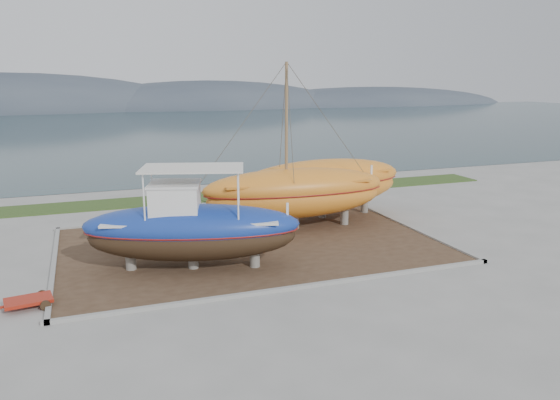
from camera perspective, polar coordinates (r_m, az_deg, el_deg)
name	(u,v)px	position (r m, az deg, el deg)	size (l,w,h in m)	color
ground	(278,272)	(23.65, -0.18, -7.51)	(140.00, 140.00, 0.00)	gray
dirt_patch	(251,245)	(27.23, -3.05, -4.68)	(18.00, 12.00, 0.06)	#422D1E
curb_frame	(251,244)	(27.22, -3.05, -4.59)	(18.60, 12.60, 0.15)	gray
grass_strip	(202,197)	(38.01, -8.15, 0.29)	(44.00, 3.00, 0.08)	#284219
sea	(130,128)	(91.53, -15.37, 7.26)	(260.00, 100.00, 0.04)	#1D353A
mountain_ridge	(111,109)	(146.28, -17.28, 9.08)	(200.00, 36.00, 20.00)	#333D49
blue_caique	(192,218)	(23.56, -9.21, -1.92)	(9.26, 2.89, 4.45)	navy
white_dinghy	(142,236)	(27.36, -14.23, -3.70)	(3.71, 1.39, 1.11)	white
orange_sailboat	(296,148)	(29.06, 1.64, 5.47)	(10.14, 2.99, 8.87)	orange
orange_bare_hull	(323,190)	(31.94, 4.50, 1.09)	(10.20, 3.06, 3.34)	orange
red_trailer	(29,303)	(22.12, -24.77, -9.76)	(2.42, 1.21, 0.34)	#AE2513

